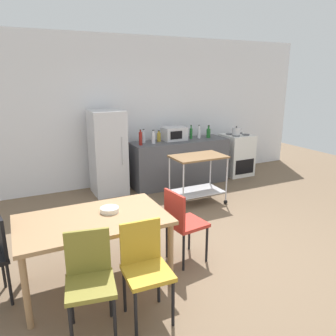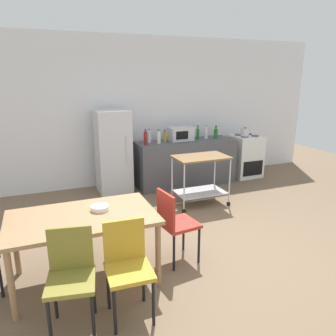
# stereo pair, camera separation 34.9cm
# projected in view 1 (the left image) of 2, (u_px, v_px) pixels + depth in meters

# --- Properties ---
(ground_plane) EXTENTS (12.00, 12.00, 0.00)m
(ground_plane) POSITION_uv_depth(u_px,v_px,m) (214.00, 251.00, 4.12)
(ground_plane) COLOR brown
(back_wall) EXTENTS (8.40, 0.12, 2.90)m
(back_wall) POSITION_uv_depth(u_px,v_px,m) (126.00, 112.00, 6.49)
(back_wall) COLOR white
(back_wall) RESTS_ON ground_plane
(kitchen_counter) EXTENTS (2.00, 0.64, 0.90)m
(kitchen_counter) POSITION_uv_depth(u_px,v_px,m) (180.00, 162.00, 6.63)
(kitchen_counter) COLOR #4C4C51
(kitchen_counter) RESTS_ON ground_plane
(dining_table) EXTENTS (1.50, 0.90, 0.75)m
(dining_table) POSITION_uv_depth(u_px,v_px,m) (93.00, 225.00, 3.32)
(dining_table) COLOR #A37A51
(dining_table) RESTS_ON ground_plane
(chair_mustard) EXTENTS (0.42, 0.42, 0.89)m
(chair_mustard) POSITION_uv_depth(u_px,v_px,m) (145.00, 264.00, 2.91)
(chair_mustard) COLOR gold
(chair_mustard) RESTS_ON ground_plane
(chair_red) EXTENTS (0.45, 0.45, 0.89)m
(chair_red) POSITION_uv_depth(u_px,v_px,m) (182.00, 221.00, 3.78)
(chair_red) COLOR #B72D23
(chair_red) RESTS_ON ground_plane
(chair_olive) EXTENTS (0.47, 0.47, 0.89)m
(chair_olive) POSITION_uv_depth(u_px,v_px,m) (90.00, 276.00, 2.73)
(chair_olive) COLOR olive
(chair_olive) RESTS_ON ground_plane
(stove_oven) EXTENTS (0.60, 0.61, 0.92)m
(stove_oven) POSITION_uv_depth(u_px,v_px,m) (236.00, 155.00, 7.26)
(stove_oven) COLOR white
(stove_oven) RESTS_ON ground_plane
(refrigerator) EXTENTS (0.60, 0.63, 1.55)m
(refrigerator) POSITION_uv_depth(u_px,v_px,m) (108.00, 153.00, 6.01)
(refrigerator) COLOR silver
(refrigerator) RESTS_ON ground_plane
(kitchen_cart) EXTENTS (0.91, 0.57, 0.85)m
(kitchen_cart) POSITION_uv_depth(u_px,v_px,m) (198.00, 172.00, 5.54)
(kitchen_cart) COLOR brown
(kitchen_cart) RESTS_ON ground_plane
(bottle_hot_sauce) EXTENTS (0.06, 0.06, 0.29)m
(bottle_hot_sauce) POSITION_uv_depth(u_px,v_px,m) (141.00, 138.00, 6.03)
(bottle_hot_sauce) COLOR maroon
(bottle_hot_sauce) RESTS_ON kitchen_counter
(bottle_olive_oil) EXTENTS (0.07, 0.07, 0.26)m
(bottle_olive_oil) POSITION_uv_depth(u_px,v_px,m) (144.00, 137.00, 6.25)
(bottle_olive_oil) COLOR silver
(bottle_olive_oil) RESTS_ON kitchen_counter
(bottle_vinegar) EXTENTS (0.07, 0.07, 0.26)m
(bottle_vinegar) POSITION_uv_depth(u_px,v_px,m) (153.00, 138.00, 6.18)
(bottle_vinegar) COLOR silver
(bottle_vinegar) RESTS_ON kitchen_counter
(bottle_sesame_oil) EXTENTS (0.08, 0.08, 0.22)m
(bottle_sesame_oil) POSITION_uv_depth(u_px,v_px,m) (159.00, 137.00, 6.39)
(bottle_sesame_oil) COLOR gold
(bottle_sesame_oil) RESTS_ON kitchen_counter
(microwave) EXTENTS (0.46, 0.35, 0.26)m
(microwave) POSITION_uv_depth(u_px,v_px,m) (174.00, 134.00, 6.51)
(microwave) COLOR silver
(microwave) RESTS_ON kitchen_counter
(bottle_soy_sauce) EXTENTS (0.06, 0.06, 0.28)m
(bottle_soy_sauce) POSITION_uv_depth(u_px,v_px,m) (191.00, 133.00, 6.66)
(bottle_soy_sauce) COLOR #1E6628
(bottle_soy_sauce) RESTS_ON kitchen_counter
(bottle_soda) EXTENTS (0.06, 0.06, 0.27)m
(bottle_soda) POSITION_uv_depth(u_px,v_px,m) (199.00, 133.00, 6.71)
(bottle_soda) COLOR silver
(bottle_soda) RESTS_ON kitchen_counter
(bottle_sparkling_water) EXTENTS (0.08, 0.08, 0.26)m
(bottle_sparkling_water) POSITION_uv_depth(u_px,v_px,m) (208.00, 133.00, 6.77)
(bottle_sparkling_water) COLOR #1E6628
(bottle_sparkling_water) RESTS_ON kitchen_counter
(fruit_bowl) EXTENTS (0.20, 0.20, 0.05)m
(fruit_bowl) POSITION_uv_depth(u_px,v_px,m) (110.00, 210.00, 3.44)
(fruit_bowl) COLOR white
(fruit_bowl) RESTS_ON dining_table
(kettle) EXTENTS (0.24, 0.17, 0.19)m
(kettle) POSITION_uv_depth(u_px,v_px,m) (236.00, 131.00, 6.98)
(kettle) COLOR silver
(kettle) RESTS_ON stove_oven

